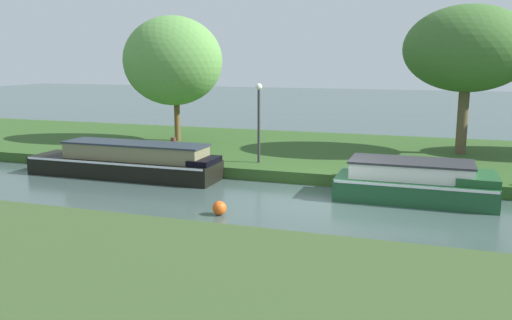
# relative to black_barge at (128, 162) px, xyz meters

# --- Properties ---
(ground_plane) EXTENTS (120.00, 120.00, 0.00)m
(ground_plane) POSITION_rel_black_barge_xyz_m (7.10, -1.20, -0.55)
(ground_plane) COLOR #3C504B
(riverbank_far) EXTENTS (72.00, 10.00, 0.40)m
(riverbank_far) POSITION_rel_black_barge_xyz_m (7.10, 5.80, -0.35)
(riverbank_far) COLOR #305221
(riverbank_far) RESTS_ON ground_plane
(black_barge) EXTENTS (7.05, 1.67, 1.25)m
(black_barge) POSITION_rel_black_barge_xyz_m (0.00, 0.00, 0.00)
(black_barge) COLOR black
(black_barge) RESTS_ON ground_plane
(forest_narrowboat) EXTENTS (4.56, 2.06, 1.18)m
(forest_narrowboat) POSITION_rel_black_barge_xyz_m (9.81, 0.00, -0.01)
(forest_narrowboat) COLOR #1E502D
(forest_narrowboat) RESTS_ON ground_plane
(willow_tree_left) EXTENTS (4.60, 3.64, 5.63)m
(willow_tree_left) POSITION_rel_black_barge_xyz_m (-1.07, 5.64, 3.49)
(willow_tree_left) COLOR brown
(willow_tree_left) RESTS_ON riverbank_far
(willow_tree_centre) EXTENTS (4.89, 4.45, 5.80)m
(willow_tree_centre) POSITION_rel_black_barge_xyz_m (11.26, 6.39, 3.96)
(willow_tree_centre) COLOR brown
(willow_tree_centre) RESTS_ON riverbank_far
(lamp_post) EXTENTS (0.24, 0.24, 2.88)m
(lamp_post) POSITION_rel_black_barge_xyz_m (4.19, 2.08, 1.67)
(lamp_post) COLOR #333338
(lamp_post) RESTS_ON riverbank_far
(mooring_post_near) EXTENTS (0.19, 0.19, 0.89)m
(mooring_post_near) POSITION_rel_black_barge_xyz_m (1.14, 1.28, 0.30)
(mooring_post_near) COLOR #4D2E24
(mooring_post_near) RESTS_ON riverbank_far
(channel_buoy) EXTENTS (0.38, 0.38, 0.38)m
(channel_buoy) POSITION_rel_black_barge_xyz_m (4.87, -3.35, -0.36)
(channel_buoy) COLOR #E55919
(channel_buoy) RESTS_ON ground_plane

